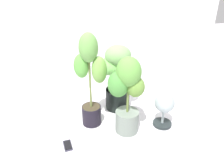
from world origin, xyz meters
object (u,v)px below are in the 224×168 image
(cell_phone, at_px, (68,145))
(potted_plant_back_right, at_px, (117,74))
(potted_plant_front_right, at_px, (127,92))
(floor_fan, at_px, (164,105))
(potted_plant_center, at_px, (90,77))

(cell_phone, bearing_deg, potted_plant_back_right, 35.29)
(potted_plant_front_right, relative_size, cell_phone, 4.70)
(floor_fan, bearing_deg, potted_plant_front_right, -152.93)
(potted_plant_back_right, bearing_deg, potted_plant_center, -139.86)
(cell_phone, distance_m, floor_fan, 0.94)
(potted_plant_center, xyz_separation_m, cell_phone, (-0.24, -0.29, -0.49))
(potted_plant_back_right, height_order, floor_fan, potted_plant_back_right)
(potted_plant_back_right, distance_m, floor_fan, 0.56)
(potted_plant_front_right, distance_m, floor_fan, 0.41)
(potted_plant_back_right, bearing_deg, floor_fan, -45.16)
(potted_plant_center, bearing_deg, floor_fan, -11.76)
(cell_phone, relative_size, floor_fan, 0.45)
(potted_plant_front_right, bearing_deg, cell_phone, -166.53)
(potted_plant_front_right, xyz_separation_m, potted_plant_back_right, (-0.01, 0.40, -0.02))
(potted_plant_center, distance_m, potted_plant_front_right, 0.35)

